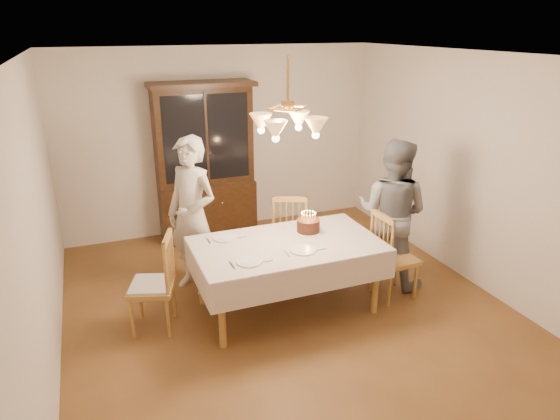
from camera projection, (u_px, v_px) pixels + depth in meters
name	position (u px, v px, depth m)	size (l,w,h in m)	color
ground	(287.00, 307.00, 5.36)	(5.00, 5.00, 0.00)	brown
room_shell	(288.00, 165.00, 4.81)	(5.00, 5.00, 5.00)	white
dining_table	(287.00, 250.00, 5.12)	(1.90, 1.10, 0.76)	olive
china_hutch	(205.00, 165.00, 6.86)	(1.38, 0.54, 2.16)	black
chair_far_side	(290.00, 235.00, 6.08)	(0.57, 0.56, 1.00)	olive
chair_left_end	(153.00, 287.00, 4.86)	(0.54, 0.55, 1.00)	olive
chair_right_end	(393.00, 260.00, 5.45)	(0.43, 0.45, 1.00)	olive
elderly_woman	(192.00, 216.00, 5.47)	(0.65, 0.42, 1.77)	beige
adult_in_grey	(392.00, 213.00, 5.64)	(0.83, 0.65, 1.71)	slate
birthday_cake	(308.00, 226.00, 5.33)	(0.30, 0.30, 0.23)	white
place_setting_near_left	(251.00, 261.00, 4.69)	(0.39, 0.25, 0.02)	white
place_setting_near_right	(304.00, 250.00, 4.93)	(0.41, 0.26, 0.02)	white
place_setting_far_left	(226.00, 237.00, 5.21)	(0.40, 0.26, 0.02)	white
chandelier	(288.00, 124.00, 4.67)	(0.62, 0.62, 0.73)	#BF8C3F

